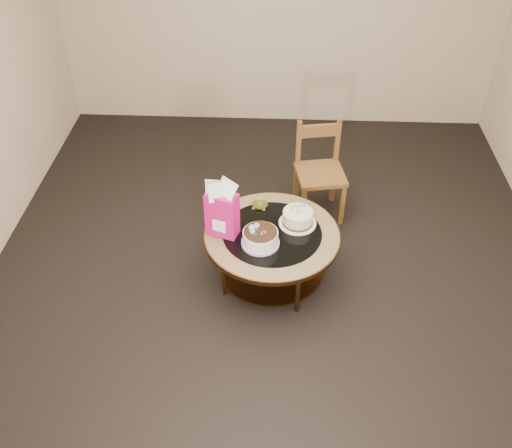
{
  "coord_description": "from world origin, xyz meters",
  "views": [
    {
      "loc": [
        0.03,
        -3.19,
        3.22
      ],
      "look_at": [
        -0.12,
        0.02,
        0.52
      ],
      "focal_mm": 40.0,
      "sensor_mm": 36.0,
      "label": 1
    }
  ],
  "objects_px": {
    "coffee_table": "(272,241)",
    "decorated_cake": "(260,238)",
    "gift_bag": "(222,209)",
    "cream_cake": "(298,218)",
    "dining_chair": "(320,171)"
  },
  "relations": [
    {
      "from": "cream_cake",
      "to": "gift_bag",
      "type": "xyz_separation_m",
      "value": [
        -0.55,
        -0.13,
        0.17
      ]
    },
    {
      "from": "gift_bag",
      "to": "dining_chair",
      "type": "height_order",
      "value": "gift_bag"
    },
    {
      "from": "gift_bag",
      "to": "cream_cake",
      "type": "bearing_deg",
      "value": 32.2
    },
    {
      "from": "dining_chair",
      "to": "coffee_table",
      "type": "bearing_deg",
      "value": -124.39
    },
    {
      "from": "decorated_cake",
      "to": "gift_bag",
      "type": "height_order",
      "value": "gift_bag"
    },
    {
      "from": "coffee_table",
      "to": "cream_cake",
      "type": "bearing_deg",
      "value": 30.75
    },
    {
      "from": "cream_cake",
      "to": "gift_bag",
      "type": "height_order",
      "value": "gift_bag"
    },
    {
      "from": "decorated_cake",
      "to": "dining_chair",
      "type": "relative_size",
      "value": 0.33
    },
    {
      "from": "cream_cake",
      "to": "coffee_table",
      "type": "bearing_deg",
      "value": -159.55
    },
    {
      "from": "coffee_table",
      "to": "dining_chair",
      "type": "bearing_deg",
      "value": 65.8
    },
    {
      "from": "dining_chair",
      "to": "cream_cake",
      "type": "bearing_deg",
      "value": -115.0
    },
    {
      "from": "gift_bag",
      "to": "dining_chair",
      "type": "xyz_separation_m",
      "value": [
        0.75,
        0.88,
        -0.25
      ]
    },
    {
      "from": "coffee_table",
      "to": "decorated_cake",
      "type": "distance_m",
      "value": 0.2
    },
    {
      "from": "decorated_cake",
      "to": "cream_cake",
      "type": "relative_size",
      "value": 0.98
    },
    {
      "from": "cream_cake",
      "to": "dining_chair",
      "type": "relative_size",
      "value": 0.33
    }
  ]
}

